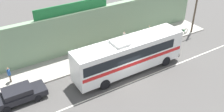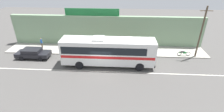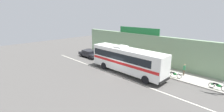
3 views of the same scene
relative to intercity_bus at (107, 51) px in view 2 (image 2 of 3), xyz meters
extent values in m
plane|color=#4F4C49|center=(-0.71, -0.92, -2.07)|extent=(70.00, 70.00, 0.00)
cube|color=#A8A399|center=(-0.71, 4.28, -2.00)|extent=(30.00, 3.60, 0.14)
cube|color=gray|center=(-0.71, 6.43, 0.33)|extent=(30.00, 0.70, 4.80)
cube|color=#1E7538|center=(-2.87, 6.43, 3.28)|extent=(8.31, 0.12, 1.10)
cube|color=silver|center=(-0.71, -1.72, -2.06)|extent=(30.00, 0.14, 0.01)
cube|color=white|center=(0.08, 0.00, -0.07)|extent=(11.70, 2.49, 3.10)
cube|color=black|center=(-0.38, 0.00, 0.48)|extent=(10.29, 2.51, 0.96)
cube|color=red|center=(0.08, 0.00, -0.37)|extent=(11.46, 2.51, 0.36)
cube|color=black|center=(5.90, 0.00, 0.38)|extent=(0.04, 2.24, 1.40)
cube|color=black|center=(5.89, 0.00, -1.44)|extent=(0.12, 2.49, 0.36)
cube|color=silver|center=(-1.09, 0.00, 1.60)|extent=(1.40, 1.75, 0.24)
cylinder|color=black|center=(4.06, 1.16, -1.55)|extent=(1.04, 0.32, 1.04)
cylinder|color=black|center=(4.06, -1.16, -1.55)|extent=(1.04, 0.32, 1.04)
cylinder|color=black|center=(-3.43, 1.16, -1.55)|extent=(1.04, 0.32, 1.04)
cylinder|color=black|center=(-3.43, -1.16, -1.55)|extent=(1.04, 0.32, 1.04)
cube|color=black|center=(-10.56, 1.29, -1.46)|extent=(4.59, 1.81, 0.56)
cube|color=black|center=(-10.66, 1.29, -0.94)|extent=(2.39, 1.63, 0.48)
cube|color=black|center=(-9.78, 1.29, -0.97)|extent=(0.21, 1.52, 0.34)
cylinder|color=black|center=(-9.23, 2.14, -1.76)|extent=(0.62, 0.20, 0.62)
cylinder|color=black|center=(-9.23, 0.43, -1.76)|extent=(0.62, 0.20, 0.62)
cylinder|color=black|center=(-11.89, 2.14, -1.76)|extent=(0.62, 0.20, 0.62)
cylinder|color=black|center=(-11.89, 0.43, -1.76)|extent=(0.62, 0.20, 0.62)
cylinder|color=brown|center=(12.24, 2.87, 1.59)|extent=(0.22, 0.22, 7.03)
cylinder|color=brown|center=(12.24, 2.87, 4.50)|extent=(1.60, 0.10, 0.10)
torus|color=black|center=(6.39, 2.93, -1.62)|extent=(0.62, 0.06, 0.62)
torus|color=black|center=(5.07, 2.93, -1.62)|extent=(0.62, 0.06, 0.62)
cylinder|color=silver|center=(6.31, 2.93, -1.32)|extent=(0.34, 0.04, 0.65)
cylinder|color=silver|center=(6.21, 2.93, -1.00)|extent=(0.03, 0.56, 0.03)
ellipsoid|color=#237F38|center=(5.79, 2.93, -1.44)|extent=(0.56, 0.22, 0.34)
cube|color=black|center=(5.49, 2.93, -1.32)|extent=(0.52, 0.20, 0.10)
ellipsoid|color=#237F38|center=(5.13, 2.93, -1.48)|extent=(0.36, 0.14, 0.16)
torus|color=black|center=(11.27, 2.96, -1.62)|extent=(0.62, 0.06, 0.62)
torus|color=black|center=(10.06, 2.96, -1.62)|extent=(0.62, 0.06, 0.62)
cylinder|color=silver|center=(11.19, 2.96, -1.32)|extent=(0.34, 0.04, 0.65)
cylinder|color=silver|center=(11.09, 2.96, -1.00)|extent=(0.03, 0.56, 0.03)
ellipsoid|color=#237F38|center=(10.72, 2.96, -1.44)|extent=(0.56, 0.22, 0.34)
cube|color=black|center=(10.44, 2.96, -1.32)|extent=(0.52, 0.20, 0.10)
ellipsoid|color=#237F38|center=(10.12, 2.96, -1.48)|extent=(0.36, 0.14, 0.16)
cylinder|color=black|center=(2.76, 4.88, -1.53)|extent=(0.13, 0.13, 0.78)
cylinder|color=black|center=(2.76, 4.70, -1.53)|extent=(0.13, 0.13, 0.78)
cylinder|color=white|center=(2.76, 4.79, -0.85)|extent=(0.30, 0.30, 0.59)
sphere|color=tan|center=(2.76, 4.79, -0.42)|extent=(0.21, 0.21, 0.21)
cylinder|color=white|center=(2.76, 4.99, -0.82)|extent=(0.08, 0.08, 0.54)
cylinder|color=white|center=(2.76, 4.59, -0.82)|extent=(0.08, 0.08, 0.54)
cylinder|color=brown|center=(6.34, 4.63, -1.54)|extent=(0.13, 0.13, 0.77)
cylinder|color=brown|center=(6.34, 4.45, -1.54)|extent=(0.13, 0.13, 0.77)
cylinder|color=#2D7A4C|center=(6.34, 4.54, -0.86)|extent=(0.30, 0.30, 0.58)
sphere|color=tan|center=(6.34, 4.54, -0.44)|extent=(0.21, 0.21, 0.21)
cylinder|color=#2D7A4C|center=(6.34, 4.74, -0.83)|extent=(0.08, 0.08, 0.53)
cylinder|color=#2D7A4C|center=(6.34, 4.34, -0.83)|extent=(0.08, 0.08, 0.53)
cylinder|color=brown|center=(-10.66, 4.45, -1.54)|extent=(0.13, 0.13, 0.78)
cylinder|color=brown|center=(-10.66, 4.27, -1.54)|extent=(0.13, 0.13, 0.78)
cylinder|color=#23519E|center=(-10.66, 4.36, -0.85)|extent=(0.30, 0.30, 0.58)
sphere|color=#A37556|center=(-10.66, 4.36, -0.43)|extent=(0.21, 0.21, 0.21)
cylinder|color=#23519E|center=(-10.66, 4.56, -0.83)|extent=(0.08, 0.08, 0.54)
cylinder|color=#23519E|center=(-10.66, 4.16, -0.83)|extent=(0.08, 0.08, 0.54)
camera|label=1|loc=(-12.48, -17.12, 13.01)|focal=40.31mm
camera|label=2|loc=(1.76, -19.22, 9.36)|focal=27.27mm
camera|label=3|loc=(13.84, -16.55, 6.19)|focal=25.48mm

